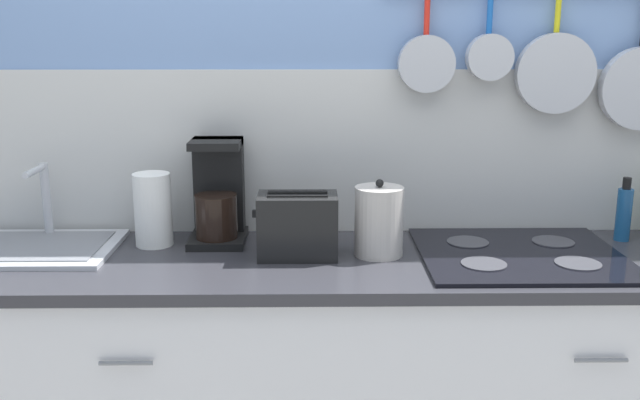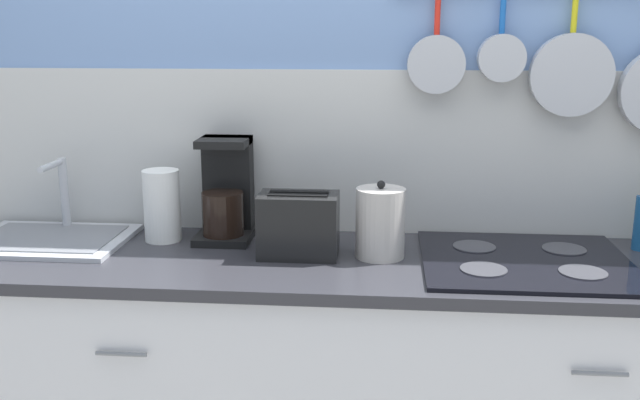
# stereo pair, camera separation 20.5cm
# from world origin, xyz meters

# --- Properties ---
(wall_back) EXTENTS (7.20, 0.14, 2.60)m
(wall_back) POSITION_xyz_m (0.00, 0.33, 1.28)
(wall_back) COLOR #7293C6
(wall_back) RESTS_ON ground_plane
(countertop) EXTENTS (2.54, 0.58, 0.03)m
(countertop) POSITION_xyz_m (0.00, 0.00, 0.89)
(countertop) COLOR #2D2D33
(countertop) RESTS_ON cabinet_base
(sink_basin) EXTENTS (0.49, 0.38, 0.25)m
(sink_basin) POSITION_xyz_m (-0.98, 0.09, 0.93)
(sink_basin) COLOR #B7BABF
(sink_basin) RESTS_ON countertop
(paper_towel_roll) EXTENTS (0.12, 0.12, 0.23)m
(paper_towel_roll) POSITION_xyz_m (-0.63, 0.14, 1.02)
(paper_towel_roll) COLOR white
(paper_towel_roll) RESTS_ON countertop
(coffee_maker) EXTENTS (0.17, 0.21, 0.32)m
(coffee_maker) POSITION_xyz_m (-0.43, 0.19, 1.04)
(coffee_maker) COLOR black
(coffee_maker) RESTS_ON countertop
(toaster) EXTENTS (0.25, 0.15, 0.19)m
(toaster) POSITION_xyz_m (-0.18, 0.02, 1.00)
(toaster) COLOR black
(toaster) RESTS_ON countertop
(kettle) EXTENTS (0.14, 0.14, 0.23)m
(kettle) POSITION_xyz_m (0.06, 0.03, 1.01)
(kettle) COLOR beige
(kettle) RESTS_ON countertop
(cooktop) EXTENTS (0.59, 0.53, 0.01)m
(cooktop) POSITION_xyz_m (0.48, 0.01, 0.92)
(cooktop) COLOR black
(cooktop) RESTS_ON countertop
(bottle_sesame_oil) EXTENTS (0.05, 0.05, 0.20)m
(bottle_sesame_oil) POSITION_xyz_m (0.85, 0.17, 1.00)
(bottle_sesame_oil) COLOR navy
(bottle_sesame_oil) RESTS_ON countertop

